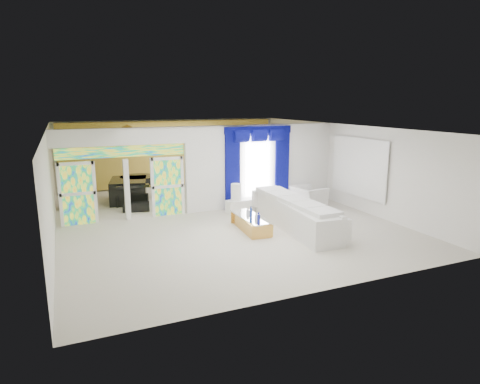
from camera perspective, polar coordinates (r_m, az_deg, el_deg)
name	(u,v)px	position (r m, az deg, el deg)	size (l,w,h in m)	color
floor	(218,218)	(13.91, -3.10, -3.55)	(12.00, 12.00, 0.00)	#B7AF9E
dividing_wall	(262,165)	(15.32, 3.11, 3.68)	(5.70, 0.18, 3.00)	white
dividing_header	(121,137)	(13.71, -16.06, 7.35)	(4.30, 0.18, 0.55)	white
stained_panel_left	(78,194)	(13.86, -21.47, -0.21)	(0.95, 0.04, 2.00)	#994C3F
stained_panel_right	(168,186)	(14.21, -9.95, 0.77)	(0.95, 0.04, 2.00)	#994C3F
stained_transom	(122,152)	(13.76, -15.94, 5.38)	(4.00, 0.05, 0.35)	#994C3F
window_pane	(257,168)	(15.13, 2.43, 3.39)	(1.00, 0.02, 2.30)	white
blue_drape_left	(233,171)	(14.71, -1.04, 2.94)	(0.55, 0.10, 2.80)	#04044B
blue_drape_right	(282,167)	(15.57, 5.80, 3.41)	(0.55, 0.10, 2.80)	#04044B
blue_pelmet	(258,130)	(14.95, 2.53, 8.57)	(2.60, 0.12, 0.25)	#04044B
wall_mirror	(359,167)	(15.15, 16.05, 3.31)	(0.04, 2.70, 1.90)	white
gold_curtains	(172,153)	(19.16, -9.29, 5.31)	(9.70, 0.12, 2.90)	#AE7529
white_sofa	(295,215)	(12.85, 7.56, -3.11)	(0.92, 4.29, 0.82)	silver
coffee_table	(251,223)	(12.55, 1.51, -4.35)	(0.61, 1.82, 0.41)	gold
console_table	(244,205)	(14.63, 0.55, -1.85)	(1.31, 0.41, 0.44)	white
table_lamp	(236,192)	(14.40, -0.54, 0.00)	(0.36, 0.36, 0.58)	silver
armchair	(309,197)	(15.50, 9.44, -0.63)	(1.13, 0.99, 0.74)	silver
grand_piano	(129,190)	(16.59, -15.08, 0.22)	(1.32, 1.73, 0.88)	black
piano_bench	(136,207)	(15.11, -14.11, -2.02)	(0.92, 0.36, 0.31)	black
tv_console	(68,198)	(16.20, -22.66, -0.82)	(0.52, 0.47, 0.76)	tan
chandelier	(128,133)	(16.17, -15.23, 7.83)	(0.60, 0.60, 0.60)	gold
decanters	(253,215)	(12.33, 1.87, -3.20)	(0.17, 1.02, 0.26)	silver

